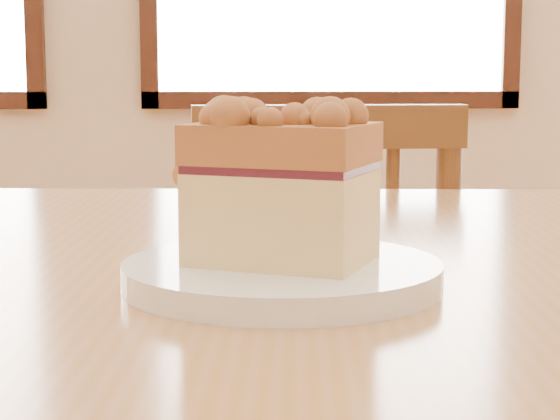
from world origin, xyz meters
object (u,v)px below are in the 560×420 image
object	(u,v)px
cake_slice	(277,181)
cafe_chair_main	(313,386)
cafe_table_main	(357,375)
plate	(282,275)

from	to	relation	value
cake_slice	cafe_chair_main	bearing A→B (deg)	107.21
cafe_chair_main	cake_slice	size ratio (longest dim) A/B	6.44
cafe_table_main	cake_slice	world-z (taller)	cake_slice
plate	cake_slice	size ratio (longest dim) A/B	1.54
cafe_table_main	cake_slice	xyz separation A→B (m)	(-0.07, -0.10, 0.16)
cafe_table_main	cafe_chair_main	bearing A→B (deg)	91.87
cafe_table_main	cake_slice	size ratio (longest dim) A/B	9.90
cafe_chair_main	cake_slice	xyz separation A→B (m)	(-0.08, -0.75, 0.39)
cake_slice	cafe_table_main	bearing A→B (deg)	81.25
cafe_table_main	cake_slice	bearing A→B (deg)	-118.79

